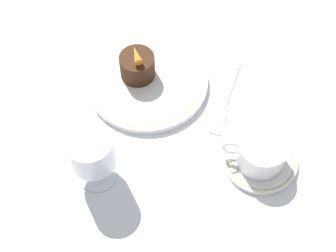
{
  "coord_description": "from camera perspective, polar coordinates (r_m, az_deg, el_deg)",
  "views": [
    {
      "loc": [
        -0.09,
        0.53,
        0.74
      ],
      "look_at": [
        -0.03,
        0.1,
        0.04
      ],
      "focal_mm": 50.0,
      "sensor_mm": 36.0,
      "label": 1
    }
  ],
  "objects": [
    {
      "name": "ground_plane",
      "position": [
        0.91,
        -0.67,
        4.28
      ],
      "size": [
        3.0,
        3.0,
        0.0
      ],
      "primitive_type": "plane",
      "color": "white"
    },
    {
      "name": "dinner_plate",
      "position": [
        0.92,
        -2.5,
        5.49
      ],
      "size": [
        0.24,
        0.24,
        0.01
      ],
      "color": "white",
      "rests_on": "ground_plane"
    },
    {
      "name": "saucer",
      "position": [
        0.84,
        11.14,
        -4.07
      ],
      "size": [
        0.13,
        0.13,
        0.01
      ],
      "color": "white",
      "rests_on": "ground_plane"
    },
    {
      "name": "coffee_cup",
      "position": [
        0.81,
        11.26,
        -3.13
      ],
      "size": [
        0.11,
        0.08,
        0.05
      ],
      "color": "white",
      "rests_on": "saucer"
    },
    {
      "name": "spoon",
      "position": [
        0.83,
        8.59,
        -3.41
      ],
      "size": [
        0.03,
        0.1,
        0.0
      ],
      "color": "silver",
      "rests_on": "saucer"
    },
    {
      "name": "wine_glass",
      "position": [
        0.76,
        -9.25,
        -3.32
      ],
      "size": [
        0.08,
        0.08,
        0.12
      ],
      "color": "silver",
      "rests_on": "ground_plane"
    },
    {
      "name": "fork",
      "position": [
        0.9,
        6.91,
        2.55
      ],
      "size": [
        0.05,
        0.18,
        0.01
      ],
      "color": "silver",
      "rests_on": "ground_plane"
    },
    {
      "name": "dessert_cake",
      "position": [
        0.9,
        -3.76,
        7.31
      ],
      "size": [
        0.07,
        0.07,
        0.05
      ],
      "color": "#381E0F",
      "rests_on": "dinner_plate"
    },
    {
      "name": "carrot_garnish",
      "position": [
        0.88,
        -3.89,
        8.67
      ],
      "size": [
        0.03,
        0.04,
        0.02
      ],
      "color": "orange",
      "rests_on": "dessert_cake"
    }
  ]
}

